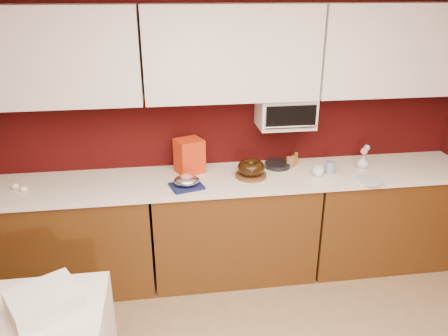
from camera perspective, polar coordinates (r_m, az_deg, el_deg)
The scene contains 30 objects.
wall_back at distance 3.68m, azimuth 0.51°, elevation 5.82°, with size 4.00×0.02×2.50m, color #360807.
base_cabinet_left at distance 3.77m, azimuth -19.49°, elevation -8.77°, with size 1.31×0.58×0.86m, color #543010.
base_cabinet_center at distance 3.72m, azimuth 1.20°, elevation -7.75°, with size 1.31×0.58×0.86m, color #543010.
base_cabinet_right at distance 4.13m, azimuth 19.88°, elevation -5.97°, with size 1.31×0.58×0.86m, color #543010.
countertop at distance 3.52m, azimuth 1.25°, elevation -1.41°, with size 4.00×0.62×0.04m, color white.
upper_cabinet_left at distance 3.44m, azimuth -22.17°, elevation 13.31°, with size 1.31×0.33×0.70m, color white.
upper_cabinet_center at distance 3.39m, azimuth 0.98°, elevation 14.78°, with size 1.31×0.33×0.70m, color white.
upper_cabinet_right at distance 3.83m, azimuth 21.73°, elevation 14.16°, with size 1.31×0.33×0.70m, color white.
toaster_oven at distance 3.60m, azimuth 8.03°, elevation 7.31°, with size 0.45×0.30×0.25m, color white.
toaster_oven_door at distance 3.45m, azimuth 8.75°, elevation 6.61°, with size 0.40×0.02×0.18m, color black.
toaster_oven_handle at distance 3.46m, azimuth 8.75°, elevation 5.35°, with size 0.02×0.02×0.42m, color silver.
cake_base at distance 3.51m, azimuth 3.53°, elevation -0.97°, with size 0.25×0.25×0.02m, color brown.
bundt_cake at distance 3.48m, azimuth 3.55°, elevation 0.07°, with size 0.22×0.22×0.09m, color black.
navy_towel at distance 3.33m, azimuth -4.89°, elevation -2.36°, with size 0.24×0.20×0.02m, color #141A4D.
foil_ham_nest at distance 3.31m, azimuth -4.92°, elevation -1.64°, with size 0.20×0.17×0.07m, color silver.
roasted_ham at distance 3.30m, azimuth -4.93°, elevation -1.25°, with size 0.10×0.08×0.06m, color #B87154.
pandoro_box at distance 3.56m, azimuth -4.55°, elevation 1.59°, with size 0.21×0.19×0.28m, color #B5110C.
dark_pan at distance 3.71m, azimuth 7.01°, elevation 0.42°, with size 0.22×0.22×0.04m, color black.
coffee_mug at distance 3.59m, azimuth 12.23°, elevation -0.33°, with size 0.08×0.08×0.09m, color white.
blue_jar at distance 3.66m, azimuth 13.67°, elevation 0.08°, with size 0.08×0.08×0.10m, color navy.
flower_vase at distance 3.84m, azimuth 17.68°, elevation 0.86°, with size 0.08×0.08×0.12m, color silver.
flower_pink at distance 3.81m, azimuth 17.84°, elevation 2.09°, with size 0.06×0.06×0.06m, color pink.
flower_blue at distance 3.83m, azimuth 18.16°, elevation 2.52°, with size 0.05×0.05×0.05m, color #82B3D0.
china_plate at distance 3.61m, azimuth 18.44°, elevation -1.52°, with size 0.22×0.22×0.01m, color silver.
amber_bottle at distance 3.73m, azimuth 9.08°, elevation 0.93°, with size 0.03×0.03×0.10m, color #9A4D1C.
paper_cup at distance 3.72m, azimuth 8.59°, elevation 0.76°, with size 0.06×0.06×0.09m, color brown.
egg_left at distance 3.64m, azimuth -25.63°, elevation -2.15°, with size 0.06×0.05×0.05m, color silver.
egg_right at distance 3.57m, azimuth -24.69°, elevation -2.50°, with size 0.06×0.04×0.04m, color white.
newspaper_stack at distance 2.53m, azimuth -22.41°, elevation -15.81°, with size 0.34×0.28×0.12m, color white.
amber_bottle_tall at distance 3.78m, azimuth 9.37°, elevation 1.23°, with size 0.03×0.03×0.11m, color brown.
Camera 1 is at (-0.53, -1.23, 2.31)m, focal length 35.00 mm.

